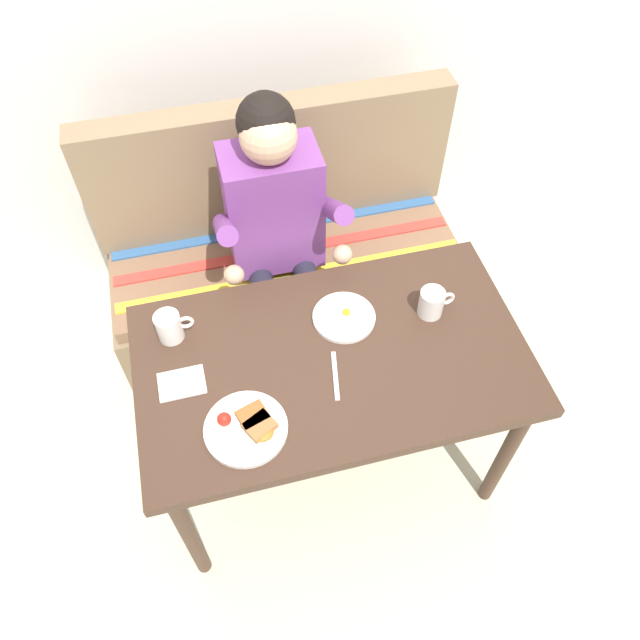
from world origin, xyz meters
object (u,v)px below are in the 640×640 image
plate_breakfast (247,427)px  fork (335,376)px  person (277,225)px  plate_eggs (344,317)px  coffee_mug (170,326)px  napkin (182,383)px  coffee_mug_second (432,302)px  couch (285,265)px  table (332,370)px

plate_breakfast → fork: plate_breakfast is taller
person → plate_eggs: 0.48m
coffee_mug → napkin: coffee_mug is taller
coffee_mug → fork: size_ratio=0.69×
person → coffee_mug_second: (0.40, -0.50, 0.04)m
couch → coffee_mug: 0.86m
table → person: 0.60m
coffee_mug_second → napkin: (-0.81, -0.07, -0.05)m
plate_breakfast → plate_eggs: 0.48m
couch → coffee_mug: size_ratio=12.20×
person → fork: bearing=-86.9°
table → coffee_mug_second: size_ratio=10.17×
person → coffee_mug: bearing=-136.7°
table → coffee_mug: bearing=157.1°
couch → napkin: couch is taller
person → plate_eggs: bearing=-75.5°
person → plate_eggs: size_ratio=6.03×
plate_eggs → coffee_mug_second: bearing=-8.8°
couch → coffee_mug_second: bearing=-62.7°
table → coffee_mug_second: coffee_mug_second is taller
person → fork: size_ratio=7.13×
table → plate_breakfast: 0.36m
table → plate_breakfast: size_ratio=5.06×
plate_eggs → napkin: bearing=-167.7°
coffee_mug → fork: (0.45, -0.27, -0.05)m
table → coffee_mug: (-0.46, 0.20, 0.13)m
person → fork: (0.04, -0.66, -0.01)m
table → napkin: napkin is taller
person → coffee_mug_second: size_ratio=10.27×
napkin → coffee_mug_second: bearing=5.1°
couch → person: 0.45m
coffee_mug → napkin: size_ratio=0.86×
fork → napkin: bearing=179.9°
plate_breakfast → napkin: size_ratio=1.72×
table → person: (-0.05, 0.59, 0.09)m
plate_eggs → coffee_mug: coffee_mug is taller
table → coffee_mug: size_ratio=10.17×
couch → person: (-0.05, -0.17, 0.41)m
table → fork: fork is taller
plate_breakfast → napkin: (-0.16, 0.20, -0.01)m
couch → coffee_mug: (-0.46, -0.57, 0.45)m
person → plate_eggs: (0.12, -0.46, -0.00)m
napkin → table: bearing=-1.7°
napkin → plate_breakfast: bearing=-50.2°
plate_breakfast → coffee_mug: (-0.17, 0.38, 0.04)m
plate_eggs → couch: bearing=96.6°
couch → plate_eggs: bearing=-83.4°
napkin → plate_eggs: bearing=12.3°
coffee_mug_second → fork: size_ratio=0.69×
plate_eggs → coffee_mug_second: (0.28, -0.04, 0.04)m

